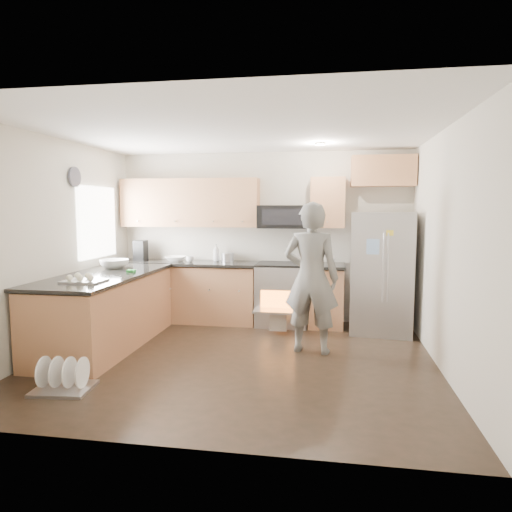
% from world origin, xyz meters
% --- Properties ---
extents(ground, '(4.50, 4.50, 0.00)m').
position_xyz_m(ground, '(0.00, 0.00, 0.00)').
color(ground, black).
rests_on(ground, ground).
extents(room_shell, '(4.54, 4.04, 2.62)m').
position_xyz_m(room_shell, '(-0.04, 0.02, 1.67)').
color(room_shell, beige).
rests_on(room_shell, ground).
extents(back_cabinet_run, '(4.45, 0.64, 2.50)m').
position_xyz_m(back_cabinet_run, '(-0.59, 1.75, 0.96)').
color(back_cabinet_run, '#9F643F').
rests_on(back_cabinet_run, ground).
extents(peninsula, '(0.96, 2.36, 1.05)m').
position_xyz_m(peninsula, '(-1.75, 0.25, 0.47)').
color(peninsula, '#9F643F').
rests_on(peninsula, ground).
extents(stove_range, '(0.76, 0.97, 1.79)m').
position_xyz_m(stove_range, '(0.35, 1.69, 0.68)').
color(stove_range, '#B7B7BC').
rests_on(stove_range, ground).
extents(refrigerator, '(0.90, 0.73, 1.69)m').
position_xyz_m(refrigerator, '(1.77, 1.45, 0.85)').
color(refrigerator, '#B7B7BC').
rests_on(refrigerator, ground).
extents(person, '(0.72, 0.52, 1.82)m').
position_xyz_m(person, '(0.83, 0.43, 0.91)').
color(person, gray).
rests_on(person, ground).
extents(dish_rack, '(0.57, 0.47, 0.33)m').
position_xyz_m(dish_rack, '(-1.46, -1.16, 0.09)').
color(dish_rack, '#B7B7BC').
rests_on(dish_rack, ground).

